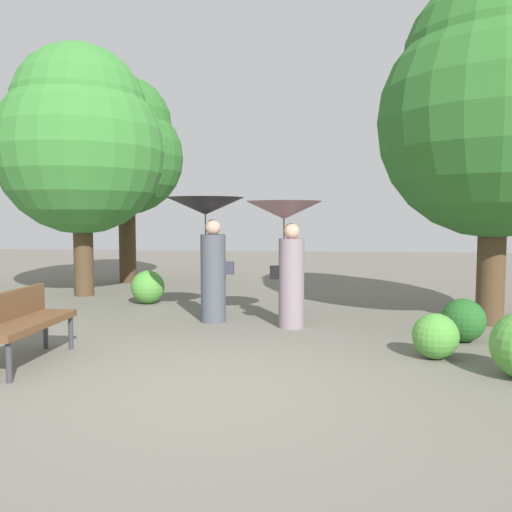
% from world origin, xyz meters
% --- Properties ---
extents(ground_plane, '(40.00, 40.00, 0.00)m').
position_xyz_m(ground_plane, '(0.00, 0.00, 0.00)').
color(ground_plane, '#6B665B').
extents(person_left, '(1.23, 1.23, 1.98)m').
position_xyz_m(person_left, '(-0.70, 3.13, 1.44)').
color(person_left, '#474C56').
rests_on(person_left, ground).
extents(person_right, '(1.15, 1.15, 1.91)m').
position_xyz_m(person_right, '(0.56, 2.84, 1.38)').
color(person_right, gray).
rests_on(person_right, ground).
extents(park_bench, '(0.49, 1.50, 0.83)m').
position_xyz_m(park_bench, '(-2.34, 0.54, 0.51)').
color(park_bench, '#38383D').
rests_on(park_bench, ground).
extents(tree_near_left, '(3.45, 3.45, 5.23)m').
position_xyz_m(tree_near_left, '(-3.90, 5.51, 3.30)').
color(tree_near_left, '#4C3823').
rests_on(tree_near_left, ground).
extents(tree_near_right, '(3.56, 3.56, 5.39)m').
position_xyz_m(tree_near_right, '(3.70, 3.42, 3.40)').
color(tree_near_right, '#4C3823').
rests_on(tree_near_right, ground).
extents(tree_mid_left, '(2.86, 2.86, 5.16)m').
position_xyz_m(tree_mid_left, '(-3.78, 7.77, 3.42)').
color(tree_mid_left, '#42301E').
rests_on(tree_mid_left, ground).
extents(bush_path_right, '(0.58, 0.58, 0.58)m').
position_xyz_m(bush_path_right, '(2.97, 2.19, 0.29)').
color(bush_path_right, '#235B23').
rests_on(bush_path_right, ground).
extents(bush_behind_bench, '(0.54, 0.54, 0.54)m').
position_xyz_m(bush_behind_bench, '(2.41, 1.29, 0.27)').
color(bush_behind_bench, '#4C9338').
rests_on(bush_behind_bench, ground).
extents(bush_far_side, '(0.64, 0.64, 0.64)m').
position_xyz_m(bush_far_side, '(-2.23, 4.67, 0.32)').
color(bush_far_side, '#4C9338').
rests_on(bush_far_side, ground).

